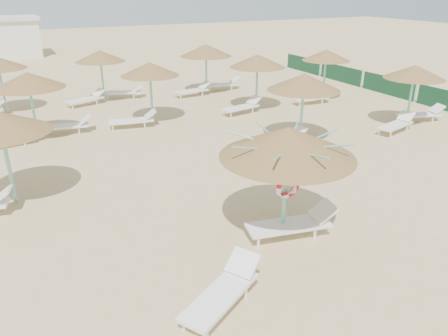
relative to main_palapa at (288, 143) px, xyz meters
name	(u,v)px	position (x,y,z in m)	size (l,w,h in m)	color
ground	(272,239)	(-0.30, 0.01, -2.45)	(120.00, 120.00, 0.00)	tan
main_palapa	(288,143)	(0.00, 0.00, 0.00)	(3.15, 3.15, 2.82)	#6DBDB1
lounger_main_a	(224,291)	(-2.43, -1.64, -2.09)	(2.08, 1.59, 0.75)	white
lounger_main_b	(294,223)	(0.22, -0.15, -2.07)	(2.29, 1.07, 0.80)	white
palapa_field	(185,69)	(1.67, 10.43, -0.15)	(20.04, 13.15, 2.72)	#6DBDB1
windbreak_fence	(389,86)	(13.70, 9.96, -1.95)	(0.08, 19.84, 1.10)	#1B5330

